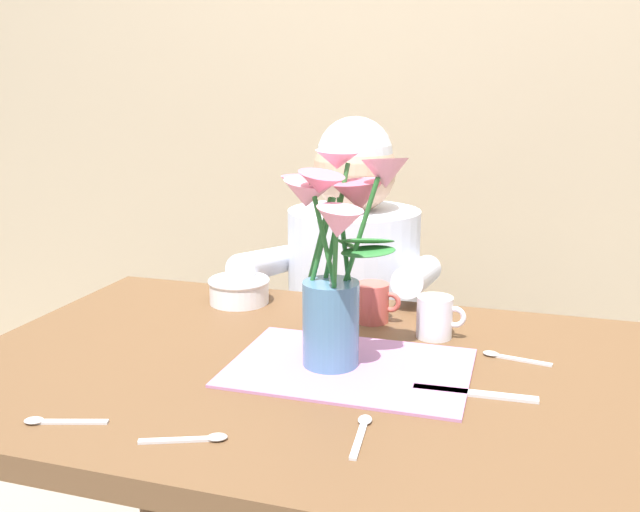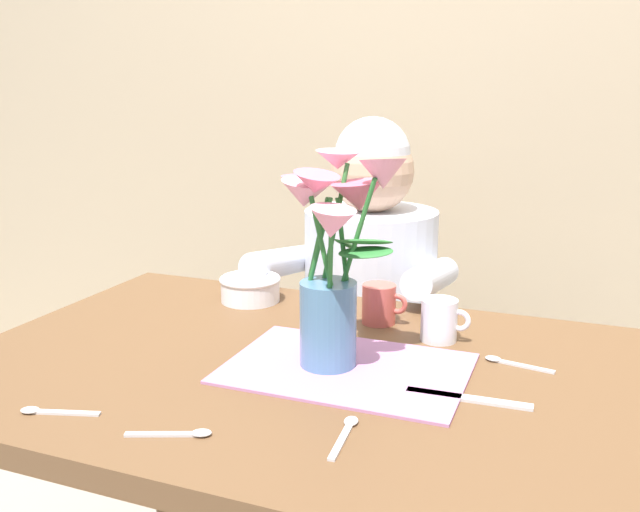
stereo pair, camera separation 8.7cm
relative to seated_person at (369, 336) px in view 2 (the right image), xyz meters
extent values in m
cube|color=tan|center=(0.07, 0.43, 0.69)|extent=(4.00, 0.10, 2.50)
cube|color=brown|center=(0.07, -0.62, 0.16)|extent=(1.20, 0.80, 0.04)
cylinder|color=brown|center=(-0.47, -0.28, -0.21)|extent=(0.06, 0.06, 0.70)
cylinder|color=#4C4C56|center=(0.00, 0.00, -0.36)|extent=(0.30, 0.30, 0.40)
cylinder|color=silver|center=(0.00, 0.00, 0.09)|extent=(0.34, 0.34, 0.50)
sphere|color=tan|center=(0.00, 0.00, 0.44)|extent=(0.21, 0.21, 0.21)
sphere|color=silver|center=(0.00, 0.00, 0.48)|extent=(0.19, 0.19, 0.19)
cylinder|color=silver|center=(-0.19, -0.14, 0.22)|extent=(0.07, 0.33, 0.12)
cylinder|color=silver|center=(0.19, -0.14, 0.22)|extent=(0.07, 0.33, 0.12)
cube|color=#B275A3|center=(0.15, -0.61, 0.18)|extent=(0.40, 0.28, 0.00)
cylinder|color=teal|center=(0.12, -0.61, 0.25)|extent=(0.10, 0.10, 0.15)
cylinder|color=#2D7533|center=(0.16, -0.60, 0.39)|extent=(0.07, 0.01, 0.22)
cone|color=pink|center=(0.20, -0.59, 0.51)|extent=(0.11, 0.11, 0.06)
sphere|color=#E5D14C|center=(0.20, -0.59, 0.51)|extent=(0.02, 0.02, 0.02)
cylinder|color=#2D7533|center=(0.13, -0.59, 0.37)|extent=(0.03, 0.02, 0.18)
cone|color=#DB6684|center=(0.15, -0.57, 0.47)|extent=(0.12, 0.12, 0.06)
sphere|color=#E5D14C|center=(0.15, -0.57, 0.47)|extent=(0.02, 0.02, 0.02)
cylinder|color=#2D7533|center=(0.11, -0.58, 0.40)|extent=(0.04, 0.04, 0.24)
cone|color=pink|center=(0.11, -0.55, 0.52)|extent=(0.11, 0.11, 0.04)
sphere|color=#E5D14C|center=(0.11, -0.55, 0.53)|extent=(0.02, 0.02, 0.02)
cylinder|color=#2D7533|center=(0.09, -0.59, 0.38)|extent=(0.07, 0.05, 0.18)
cone|color=#DB6684|center=(0.06, -0.57, 0.47)|extent=(0.12, 0.12, 0.04)
sphere|color=#E5D14C|center=(0.06, -0.57, 0.48)|extent=(0.02, 0.02, 0.02)
cylinder|color=#2D7533|center=(0.10, -0.62, 0.38)|extent=(0.06, 0.02, 0.19)
cone|color=pink|center=(0.08, -0.62, 0.47)|extent=(0.11, 0.11, 0.05)
sphere|color=#E5D14C|center=(0.08, -0.62, 0.48)|extent=(0.02, 0.02, 0.02)
cylinder|color=#2D7533|center=(0.11, -0.63, 0.39)|extent=(0.05, 0.01, 0.21)
cone|color=#DB6684|center=(0.11, -0.65, 0.50)|extent=(0.10, 0.10, 0.04)
sphere|color=#E5D14C|center=(0.11, -0.65, 0.50)|extent=(0.02, 0.02, 0.02)
cylinder|color=#2D7533|center=(0.13, -0.65, 0.36)|extent=(0.02, 0.02, 0.16)
cone|color=pink|center=(0.15, -0.68, 0.44)|extent=(0.10, 0.10, 0.06)
sphere|color=#E5D14C|center=(0.15, -0.68, 0.45)|extent=(0.02, 0.02, 0.02)
ellipsoid|color=#2D7533|center=(0.17, -0.60, 0.38)|extent=(0.10, 0.06, 0.02)
ellipsoid|color=#2D7533|center=(0.14, -0.56, 0.38)|extent=(0.06, 0.10, 0.05)
ellipsoid|color=#2D7533|center=(0.17, -0.59, 0.39)|extent=(0.10, 0.07, 0.02)
cylinder|color=white|center=(-0.18, -0.33, 0.20)|extent=(0.13, 0.13, 0.05)
torus|color=white|center=(-0.18, -0.33, 0.23)|extent=(0.14, 0.14, 0.01)
cube|color=silver|center=(0.36, -0.66, 0.18)|extent=(0.19, 0.03, 0.00)
cylinder|color=#CC564C|center=(0.13, -0.37, 0.22)|extent=(0.07, 0.07, 0.08)
torus|color=#CC564C|center=(0.17, -0.37, 0.22)|extent=(0.04, 0.01, 0.04)
cylinder|color=silver|center=(0.27, -0.42, 0.22)|extent=(0.07, 0.07, 0.08)
torus|color=silver|center=(0.30, -0.42, 0.22)|extent=(0.04, 0.01, 0.04)
cube|color=silver|center=(-0.01, -0.92, 0.18)|extent=(0.10, 0.05, 0.00)
ellipsoid|color=silver|center=(0.04, -0.90, 0.18)|extent=(0.03, 0.03, 0.01)
cube|color=silver|center=(0.43, -0.50, 0.18)|extent=(0.10, 0.03, 0.00)
ellipsoid|color=silver|center=(0.38, -0.49, 0.18)|extent=(0.03, 0.02, 0.01)
cube|color=silver|center=(0.22, -0.85, 0.18)|extent=(0.02, 0.10, 0.00)
ellipsoid|color=silver|center=(0.22, -0.79, 0.18)|extent=(0.02, 0.03, 0.01)
cube|color=silver|center=(-0.18, -0.92, 0.18)|extent=(0.10, 0.04, 0.00)
ellipsoid|color=silver|center=(-0.23, -0.93, 0.18)|extent=(0.03, 0.03, 0.01)
camera|label=1|loc=(0.41, -1.65, 0.64)|focal=38.03mm
camera|label=2|loc=(0.50, -1.62, 0.64)|focal=38.03mm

